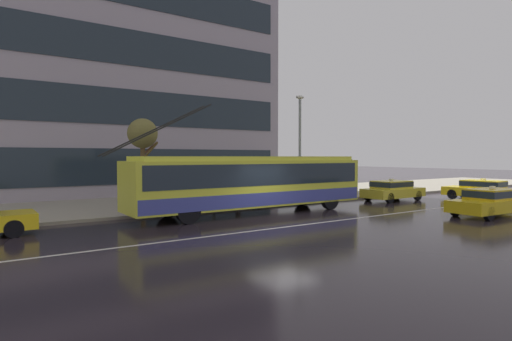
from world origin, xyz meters
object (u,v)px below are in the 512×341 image
object	(u,v)px
street_tree_bare	(143,136)
pedestrian_walking_past	(215,177)
street_lamp	(300,138)
taxi_cross_traffic	(481,189)
taxi_ahead_of_bus	(392,190)
pedestrian_at_shelter	(238,184)
pedestrian_approaching_curb	(182,178)
taxi_oncoming_far	(491,201)
trolleybus	(253,182)

from	to	relation	value
street_tree_bare	pedestrian_walking_past	bearing A→B (deg)	-12.68
street_lamp	taxi_cross_traffic	bearing A→B (deg)	-29.63
taxi_ahead_of_bus	street_lamp	world-z (taller)	street_lamp
taxi_ahead_of_bus	taxi_cross_traffic	size ratio (longest dim) A/B	0.98
pedestrian_at_shelter	street_lamp	world-z (taller)	street_lamp
pedestrian_at_shelter	pedestrian_approaching_curb	size ratio (longest dim) A/B	0.88
pedestrian_at_shelter	taxi_cross_traffic	bearing A→B (deg)	-25.48
taxi_oncoming_far	pedestrian_approaching_curb	distance (m)	15.12
pedestrian_walking_past	street_lamp	size ratio (longest dim) A/B	0.30
trolleybus	street_tree_bare	world-z (taller)	trolleybus
taxi_ahead_of_bus	pedestrian_at_shelter	size ratio (longest dim) A/B	2.50
trolleybus	pedestrian_at_shelter	world-z (taller)	trolleybus
trolleybus	pedestrian_approaching_curb	xyz separation A→B (m)	(-2.34, 3.24, 0.09)
taxi_oncoming_far	street_lamp	world-z (taller)	street_lamp
pedestrian_approaching_curb	taxi_oncoming_far	bearing A→B (deg)	-42.44
taxi_cross_traffic	pedestrian_walking_past	xyz separation A→B (m)	(-15.56, 7.02, 0.93)
trolleybus	taxi_oncoming_far	xyz separation A→B (m)	(8.80, -6.95, -0.84)
pedestrian_approaching_curb	street_tree_bare	size ratio (longest dim) A/B	0.41
trolleybus	taxi_ahead_of_bus	xyz separation A→B (m)	(10.47, -0.17, -0.84)
pedestrian_approaching_curb	trolleybus	bearing A→B (deg)	-54.18
taxi_ahead_of_bus	pedestrian_walking_past	bearing A→B (deg)	158.57
taxi_ahead_of_bus	street_lamp	xyz separation A→B (m)	(-5.17, 2.92, 3.25)
trolleybus	taxi_oncoming_far	bearing A→B (deg)	-38.28
trolleybus	taxi_cross_traffic	size ratio (longest dim) A/B	3.05
taxi_oncoming_far	street_tree_bare	distance (m)	17.57
pedestrian_approaching_curb	street_lamp	xyz separation A→B (m)	(7.64, -0.49, 2.32)
taxi_cross_traffic	street_tree_bare	bearing A→B (deg)	157.88
taxi_ahead_of_bus	trolleybus	bearing A→B (deg)	179.10
trolleybus	pedestrian_approaching_curb	bearing A→B (deg)	125.82
pedestrian_approaching_curb	street_lamp	world-z (taller)	street_lamp
street_tree_bare	pedestrian_at_shelter	bearing A→B (deg)	-12.26
taxi_oncoming_far	pedestrian_approaching_curb	xyz separation A→B (m)	(-11.14, 10.18, 0.93)
taxi_ahead_of_bus	street_tree_bare	xyz separation A→B (m)	(-14.33, 4.98, 3.19)
street_lamp	street_tree_bare	world-z (taller)	street_lamp
trolleybus	taxi_ahead_of_bus	size ratio (longest dim) A/B	3.12
pedestrian_approaching_curb	pedestrian_walking_past	size ratio (longest dim) A/B	1.01
trolleybus	street_tree_bare	bearing A→B (deg)	128.74
pedestrian_at_shelter	taxi_oncoming_far	bearing A→B (deg)	-55.10
trolleybus	taxi_cross_traffic	bearing A→B (deg)	-11.20
taxi_ahead_of_bus	pedestrian_walking_past	distance (m)	11.28
street_lamp	taxi_oncoming_far	bearing A→B (deg)	-70.18
taxi_ahead_of_bus	street_tree_bare	size ratio (longest dim) A/B	0.91
taxi_cross_traffic	pedestrian_walking_past	world-z (taller)	pedestrian_walking_past
taxi_oncoming_far	pedestrian_at_shelter	world-z (taller)	pedestrian_at_shelter
trolleybus	taxi_oncoming_far	distance (m)	11.24
street_lamp	street_tree_bare	size ratio (longest dim) A/B	1.37
taxi_cross_traffic	pedestrian_at_shelter	world-z (taller)	pedestrian_at_shelter
taxi_oncoming_far	taxi_ahead_of_bus	bearing A→B (deg)	76.17
taxi_oncoming_far	pedestrian_at_shelter	bearing A→B (deg)	124.90
taxi_ahead_of_bus	taxi_cross_traffic	world-z (taller)	same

